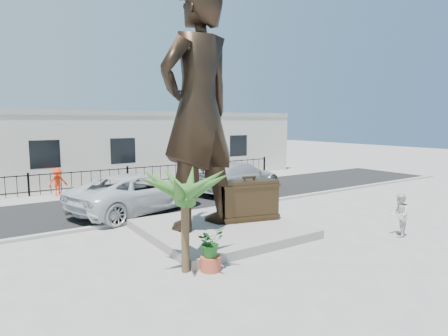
{
  "coord_description": "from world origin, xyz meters",
  "views": [
    {
      "loc": [
        -7.76,
        -9.63,
        4.05
      ],
      "look_at": [
        0.0,
        2.0,
        2.3
      ],
      "focal_mm": 30.0,
      "sensor_mm": 36.0,
      "label": 1
    }
  ],
  "objects_px": {
    "suitcase": "(249,200)",
    "car_white": "(138,193)",
    "tourist": "(399,215)",
    "statue": "(198,110)"
  },
  "relations": [
    {
      "from": "suitcase",
      "to": "car_white",
      "type": "bearing_deg",
      "value": 132.84
    },
    {
      "from": "statue",
      "to": "suitcase",
      "type": "height_order",
      "value": "statue"
    },
    {
      "from": "statue",
      "to": "car_white",
      "type": "relative_size",
      "value": 1.33
    },
    {
      "from": "tourist",
      "to": "car_white",
      "type": "height_order",
      "value": "car_white"
    },
    {
      "from": "statue",
      "to": "tourist",
      "type": "distance_m",
      "value": 7.97
    },
    {
      "from": "tourist",
      "to": "car_white",
      "type": "distance_m",
      "value": 10.68
    },
    {
      "from": "car_white",
      "to": "tourist",
      "type": "bearing_deg",
      "value": -161.96
    },
    {
      "from": "statue",
      "to": "tourist",
      "type": "xyz_separation_m",
      "value": [
        5.8,
        -4.06,
        -3.67
      ]
    },
    {
      "from": "tourist",
      "to": "car_white",
      "type": "bearing_deg",
      "value": -87.27
    },
    {
      "from": "statue",
      "to": "suitcase",
      "type": "distance_m",
      "value": 3.95
    }
  ]
}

